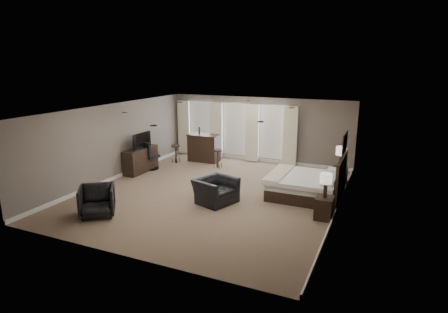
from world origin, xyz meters
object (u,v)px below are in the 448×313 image
at_px(armchair_far, 97,200).
at_px(bar_counter, 204,148).
at_px(nightstand_far, 339,177).
at_px(tv, 140,146).
at_px(desk_chair, 151,155).
at_px(lamp_far, 341,157).
at_px(armchair_near, 216,186).
at_px(nightstand_near, 324,208).
at_px(bar_stool_left, 176,154).
at_px(dresser, 141,160).
at_px(bed, 303,175).
at_px(bar_stool_right, 218,159).
at_px(lamp_near, 326,186).

xyz_separation_m(armchair_far, bar_counter, (0.02, 6.14, 0.11)).
bearing_deg(nightstand_far, armchair_far, -136.83).
xyz_separation_m(tv, desk_chair, (0.16, 0.42, -0.42)).
xyz_separation_m(nightstand_far, lamp_far, (0.00, 0.00, 0.66)).
xyz_separation_m(armchair_near, bar_counter, (-2.42, 3.99, 0.07)).
xyz_separation_m(nightstand_near, armchair_far, (-5.49, -2.25, 0.16)).
height_order(nightstand_far, desk_chair, desk_chair).
bearing_deg(bar_stool_left, bar_counter, 37.23).
height_order(nightstand_near, armchair_far, armchair_far).
xyz_separation_m(dresser, armchair_near, (3.86, -1.69, 0.04)).
xyz_separation_m(nightstand_far, desk_chair, (-6.76, -0.89, 0.23)).
xyz_separation_m(bed, nightstand_far, (0.89, 1.45, -0.35)).
xyz_separation_m(dresser, bar_stool_left, (0.53, 1.60, -0.08)).
relative_size(armchair_far, bar_stool_left, 1.23).
bearing_deg(bar_stool_left, bar_stool_right, 0.17).
xyz_separation_m(nightstand_far, armchair_near, (-3.06, -3.00, 0.17)).
height_order(lamp_far, tv, lamp_far).
distance_m(nightstand_near, nightstand_far, 2.90).
relative_size(nightstand_near, bar_counter, 0.45).
distance_m(bed, bar_counter, 5.19).
xyz_separation_m(tv, armchair_far, (1.43, -3.84, -0.51)).
bearing_deg(bar_counter, bar_stool_right, -36.26).
height_order(tv, armchair_near, tv).
relative_size(armchair_far, bar_stool_right, 1.26).
bearing_deg(lamp_near, bar_counter, 144.65).
xyz_separation_m(lamp_near, lamp_far, (0.00, 2.90, 0.07)).
bearing_deg(bar_stool_left, lamp_far, -2.56).
bearing_deg(bar_stool_right, desk_chair, -151.98).
relative_size(dresser, armchair_near, 1.39).
bearing_deg(armchair_near, dresser, 85.11).
bearing_deg(bed, nightstand_near, -58.46).
distance_m(nightstand_far, bar_stool_right, 4.54).
height_order(nightstand_near, lamp_near, lamp_near).
bearing_deg(bar_stool_right, lamp_far, -3.68).
distance_m(lamp_far, dresser, 7.06).
distance_m(nightstand_near, desk_chair, 7.05).
distance_m(nightstand_near, bar_stool_right, 5.54).
xyz_separation_m(bed, nightstand_near, (0.89, -1.45, -0.37)).
bearing_deg(nightstand_far, dresser, -169.25).
relative_size(lamp_far, bar_counter, 0.54).
bearing_deg(armchair_near, armchair_far, 150.13).
bearing_deg(armchair_far, desk_chair, 69.39).
height_order(nightstand_near, bar_stool_left, bar_stool_left).
bearing_deg(tv, lamp_near, -102.91).
bearing_deg(lamp_near, bar_stool_right, 144.84).
distance_m(tv, bar_stool_right, 2.94).
relative_size(lamp_far, dresser, 0.45).
bearing_deg(bed, dresser, 178.71).
relative_size(tv, bar_counter, 0.79).
bearing_deg(lamp_far, nightstand_far, 0.00).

